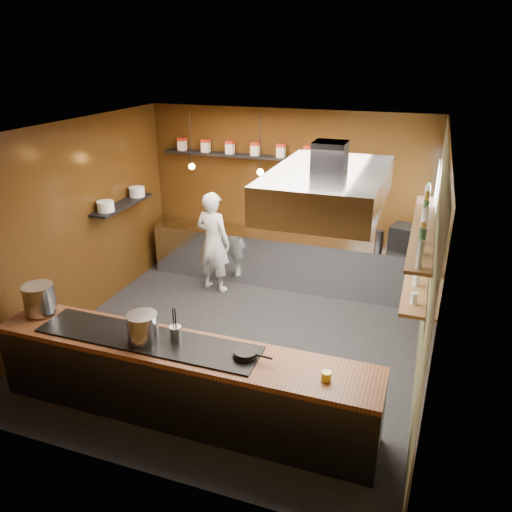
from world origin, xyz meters
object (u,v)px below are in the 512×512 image
at_px(extractor_hood, 328,187).
at_px(stockpot_small, 143,327).
at_px(espresso_machine, 405,239).
at_px(chef, 213,242).
at_px(stockpot_large, 39,299).

relative_size(extractor_hood, stockpot_small, 5.88).
bearing_deg(espresso_machine, chef, -155.40).
xyz_separation_m(extractor_hood, stockpot_small, (-1.71, -1.24, -1.41)).
relative_size(extractor_hood, chef, 1.14).
distance_m(extractor_hood, espresso_machine, 2.97).
bearing_deg(extractor_hood, chef, 139.85).
height_order(extractor_hood, stockpot_small, extractor_hood).
height_order(extractor_hood, chef, extractor_hood).
relative_size(extractor_hood, stockpot_large, 5.42).
bearing_deg(chef, extractor_hood, 150.77).
distance_m(extractor_hood, chef, 3.40).
relative_size(stockpot_large, stockpot_small, 1.09).
bearing_deg(espresso_machine, stockpot_large, -124.09).
height_order(extractor_hood, espresso_machine, extractor_hood).
xyz_separation_m(espresso_machine, chef, (-3.08, -0.57, -0.24)).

